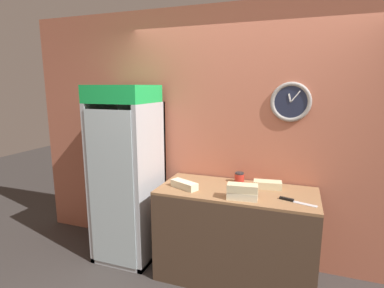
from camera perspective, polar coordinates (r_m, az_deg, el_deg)
The scene contains 9 objects.
wall_back at distance 3.18m, azimuth 10.16°, elevation 1.09°, with size 5.20×0.10×2.70m.
prep_counter at distance 3.10m, azimuth 8.26°, elevation -16.61°, with size 1.49×0.68×0.92m.
beverage_cooler at distance 3.37m, azimuth -11.83°, elevation -4.14°, with size 0.62×0.65×1.90m.
sandwich_stack_bottom at distance 2.69m, azimuth 9.55°, elevation -9.67°, with size 0.27×0.14×0.07m.
sandwich_stack_middle at distance 2.66m, azimuth 9.59°, elevation -8.28°, with size 0.27×0.14×0.07m.
sandwich_flat_left at distance 2.92m, azimuth -1.49°, elevation -7.77°, with size 0.30×0.21×0.07m.
sandwich_flat_right at distance 3.02m, azimuth 14.19°, elevation -7.51°, with size 0.28×0.15×0.07m.
chefs_knife at distance 2.75m, azimuth 18.60°, elevation -10.19°, with size 0.31×0.12×0.02m.
condiment_jar at distance 3.12m, azimuth 9.02°, elevation -6.35°, with size 0.10×0.10×0.11m.
Camera 1 is at (0.51, -1.82, 1.89)m, focal length 28.00 mm.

